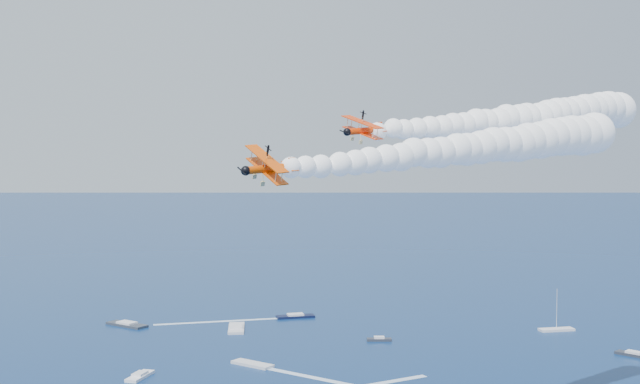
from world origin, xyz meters
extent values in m
cube|color=silver|center=(9.75, 114.05, 0.35)|extent=(10.01, 10.76, 0.70)
cube|color=black|center=(31.42, 167.87, 0.35)|extent=(12.01, 4.08, 0.70)
cube|color=silver|center=(101.93, 131.99, 0.35)|extent=(10.43, 3.61, 0.70)
cube|color=#2A2E38|center=(47.71, 131.70, 0.35)|extent=(7.12, 3.65, 0.70)
cube|color=#2F353E|center=(-20.23, 167.58, 0.35)|extent=(12.63, 13.18, 0.70)
cube|color=silver|center=(11.13, 155.27, 0.35)|extent=(6.70, 14.82, 0.70)
cube|color=white|center=(-17.32, 109.39, 0.35)|extent=(7.09, 9.64, 0.70)
cube|color=#292D37|center=(106.38, 100.81, 0.35)|extent=(7.45, 9.38, 0.70)
cube|color=white|center=(25.88, 95.50, 0.03)|extent=(26.45, 29.98, 0.04)
cube|color=white|center=(6.46, 167.32, 0.03)|extent=(38.03, 2.84, 0.04)
camera|label=1|loc=(-19.64, -83.33, 53.03)|focal=46.18mm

